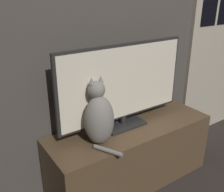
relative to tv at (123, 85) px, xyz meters
The scene contains 5 objects.
wall_back 0.55m from the tv, 80.48° to the left, with size 4.80×0.05×2.60m.
tv_stand 0.56m from the tv, 61.36° to the right, with size 1.26×0.43×0.48m.
tv is the anchor object (origin of this frame).
cat 0.32m from the tv, 158.71° to the right, with size 0.22×0.32×0.45m.
door 1.32m from the tv, ahead, with size 0.84×0.04×2.05m.
Camera 1 is at (-1.07, -0.35, 1.42)m, focal length 42.00 mm.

